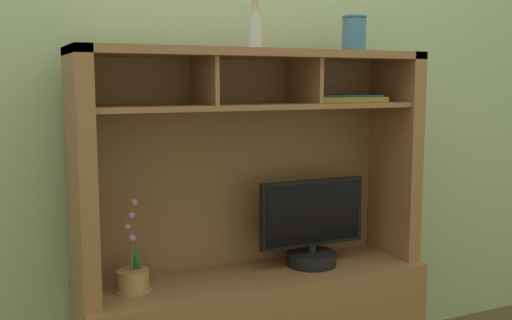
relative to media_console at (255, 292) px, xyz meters
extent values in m
cube|color=#A2B384|center=(0.00, 0.23, 0.99)|extent=(6.00, 0.02, 2.80)
cube|color=#8E5D39|center=(-0.66, -0.01, 0.52)|extent=(0.06, 0.32, 0.88)
cube|color=#8E5D39|center=(0.66, -0.01, 0.52)|extent=(0.06, 0.32, 0.88)
cube|color=brown|center=(0.00, 0.14, 0.51)|extent=(1.33, 0.02, 0.85)
cube|color=#8E5D39|center=(0.00, -0.01, 0.95)|extent=(1.39, 0.32, 0.03)
cube|color=#8E5D39|center=(0.00, -0.01, 0.75)|extent=(1.27, 0.29, 0.02)
cube|color=#8E5D39|center=(-0.21, -0.01, 0.84)|extent=(0.02, 0.27, 0.17)
cube|color=#8E5D39|center=(0.21, -0.01, 0.84)|extent=(0.02, 0.27, 0.17)
cylinder|color=black|center=(0.25, -0.02, 0.11)|extent=(0.21, 0.21, 0.05)
cylinder|color=black|center=(0.25, -0.02, 0.16)|extent=(0.04, 0.04, 0.03)
cube|color=black|center=(0.25, -0.02, 0.31)|extent=(0.47, 0.03, 0.27)
cube|color=black|center=(0.25, -0.03, 0.31)|extent=(0.44, 0.00, 0.24)
cylinder|color=#AC7C49|center=(-0.49, 0.00, 0.12)|extent=(0.12, 0.12, 0.08)
cylinder|color=#AC7C49|center=(-0.49, 0.00, 0.09)|extent=(0.13, 0.13, 0.01)
cylinder|color=#4C6B38|center=(-0.49, 0.00, 0.29)|extent=(0.02, 0.02, 0.24)
sphere|color=#CF6AAF|center=(-0.50, -0.02, 0.29)|extent=(0.03, 0.03, 0.03)
sphere|color=#CF6AAF|center=(-0.51, -0.01, 0.33)|extent=(0.02, 0.02, 0.02)
sphere|color=#CF6AAF|center=(-0.49, -0.01, 0.37)|extent=(0.03, 0.03, 0.03)
sphere|color=#CF6AAF|center=(-0.48, 0.01, 0.41)|extent=(0.03, 0.03, 0.03)
ellipsoid|color=#2A7634|center=(-0.48, -0.01, 0.19)|extent=(0.04, 0.06, 0.07)
ellipsoid|color=#2A7634|center=(-0.48, 0.01, 0.19)|extent=(0.04, 0.05, 0.11)
cube|color=gold|center=(0.41, 0.02, 0.77)|extent=(0.35, 0.20, 0.02)
cube|color=#2D5480|center=(0.42, 0.03, 0.78)|extent=(0.32, 0.18, 0.01)
cylinder|color=#BBBEBC|center=(0.00, 0.00, 1.03)|extent=(0.05, 0.05, 0.13)
cylinder|color=#BBBEBC|center=(0.00, 0.00, 1.10)|extent=(0.02, 0.02, 0.02)
cylinder|color=#37698F|center=(0.45, 0.00, 1.03)|extent=(0.10, 0.10, 0.14)
torus|color=#37698F|center=(0.45, 0.00, 1.11)|extent=(0.10, 0.10, 0.01)
camera|label=1|loc=(-0.96, -2.07, 0.84)|focal=41.45mm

